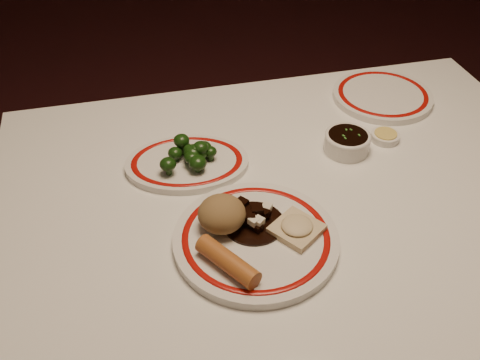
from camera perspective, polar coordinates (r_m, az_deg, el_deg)
The scene contains 12 objects.
dining_table at distance 1.13m, azimuth 5.99°, elevation -4.97°, with size 1.20×0.90×0.75m.
main_plate at distance 0.96m, azimuth 1.70°, elevation -6.32°, with size 0.36×0.36×0.02m.
rice_mound at distance 0.95m, azimuth -1.96°, elevation -3.63°, with size 0.09×0.09×0.06m, color olive.
spring_roll at distance 0.89m, azimuth -1.32°, elevation -8.66°, with size 0.03×0.03×0.12m, color #AA6029.
fried_wonton at distance 0.96m, azimuth 6.07°, elevation -5.07°, with size 0.11×0.11×0.02m.
stirfry_heap at distance 0.97m, azimuth 1.16°, elevation -4.02°, with size 0.11×0.11×0.03m.
broccoli_plate at distance 1.13m, azimuth -5.67°, elevation 1.82°, with size 0.28×0.25×0.02m.
broccoli_pile at distance 1.11m, azimuth -5.14°, elevation 2.89°, with size 0.12×0.10×0.05m.
soy_bowl at distance 1.18m, azimuth 11.34°, elevation 3.92°, with size 0.10×0.10×0.04m.
sweet_sour_dish at distance 1.22m, azimuth 10.66°, elevation 4.70°, with size 0.06×0.06×0.02m.
mustard_dish at distance 1.24m, azimuth 15.22°, elevation 4.50°, with size 0.06×0.06×0.02m.
far_plate at distance 1.39m, azimuth 14.95°, elevation 8.70°, with size 0.27×0.27×0.02m.
Camera 1 is at (-0.30, -0.74, 1.45)m, focal length 40.00 mm.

